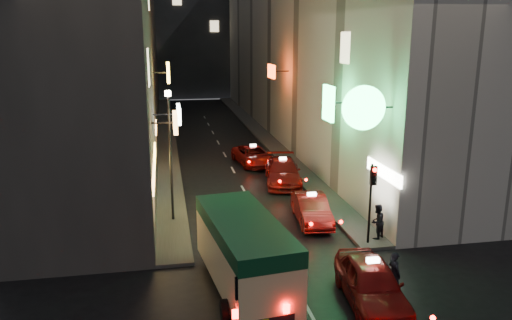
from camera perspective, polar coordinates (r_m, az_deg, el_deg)
building_left at (r=44.32m, az=-15.66°, el=13.80°), size 7.49×52.00×18.00m
building_right at (r=45.89m, az=5.30°, el=14.24°), size 8.20×52.15×18.00m
building_far at (r=76.34m, az=-7.53°, el=15.61°), size 30.00×10.00×22.00m
sidewalk_left at (r=45.05m, az=-10.16°, el=2.66°), size 1.50×52.00×0.15m
sidewalk_right at (r=45.87m, az=0.52°, el=3.09°), size 1.50×52.00×0.15m
minibus at (r=17.71m, az=-1.38°, el=-9.76°), size 2.92×6.44×2.67m
taxi_near at (r=17.58m, az=13.10°, el=-13.22°), size 2.83×5.77×1.94m
taxi_second at (r=24.34m, az=6.36°, el=-5.35°), size 2.40×5.03×1.72m
taxi_third at (r=30.45m, az=3.08°, el=-1.11°), size 3.08×5.71×1.89m
taxi_far at (r=34.84m, az=-0.33°, el=0.67°), size 2.55×4.93×1.67m
pedestrian_crossing at (r=18.33m, az=15.54°, el=-12.11°), size 0.48×0.66×1.82m
pedestrian_sidewalk at (r=22.54m, az=13.69°, el=-6.60°), size 0.78×0.72×1.77m
traffic_light at (r=21.38m, az=13.15°, el=-3.03°), size 0.26×0.43×3.50m
lamp_post at (r=23.75m, az=-9.79°, el=1.44°), size 0.28×0.28×6.22m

